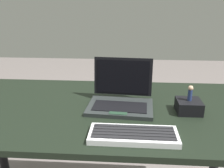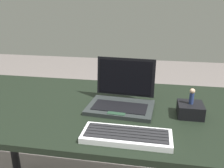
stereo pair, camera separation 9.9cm
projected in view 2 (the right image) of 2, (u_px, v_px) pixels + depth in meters
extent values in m
cube|color=black|center=(99.00, 108.00, 1.08)|extent=(1.46, 0.71, 0.02)
cylinder|color=black|center=(11.00, 132.00, 1.58)|extent=(0.05, 0.05, 0.71)
cube|color=#242828|center=(120.00, 107.00, 1.04)|extent=(0.29, 0.22, 0.02)
cube|color=black|center=(120.00, 107.00, 1.02)|extent=(0.24, 0.12, 0.00)
cube|color=#1E3626|center=(116.00, 113.00, 0.96)|extent=(0.07, 0.04, 0.00)
cube|color=black|center=(126.00, 77.00, 1.10)|extent=(0.27, 0.05, 0.17)
cube|color=black|center=(125.00, 77.00, 1.09)|extent=(0.24, 0.04, 0.15)
cube|color=#59CCF2|center=(125.00, 79.00, 1.09)|extent=(0.23, 0.02, 0.01)
cube|color=silver|center=(127.00, 136.00, 0.81)|extent=(0.31, 0.12, 0.02)
cube|color=black|center=(125.00, 139.00, 0.78)|extent=(0.28, 0.02, 0.00)
cube|color=black|center=(126.00, 136.00, 0.79)|extent=(0.28, 0.02, 0.00)
cube|color=black|center=(127.00, 133.00, 0.81)|extent=(0.28, 0.02, 0.00)
cube|color=black|center=(127.00, 130.00, 0.83)|extent=(0.28, 0.02, 0.00)
cube|color=black|center=(128.00, 128.00, 0.85)|extent=(0.28, 0.02, 0.00)
cube|color=black|center=(190.00, 110.00, 0.97)|extent=(0.10, 0.10, 0.05)
cylinder|color=navy|center=(192.00, 98.00, 0.96)|extent=(0.02, 0.02, 0.05)
sphere|color=tan|center=(192.00, 91.00, 0.95)|extent=(0.02, 0.02, 0.02)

